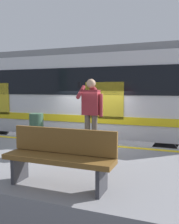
% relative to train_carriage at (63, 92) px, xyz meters
% --- Properties ---
extents(ground_plane, '(25.04, 25.04, 0.00)m').
position_rel_train_carriage_xyz_m(ground_plane, '(-1.83, 2.34, -2.44)').
color(ground_plane, '#3D3D3F').
extents(platform, '(16.55, 3.81, 1.04)m').
position_rel_train_carriage_xyz_m(platform, '(-1.83, 4.25, -1.92)').
color(platform, gray).
rests_on(platform, ground).
extents(safety_line, '(16.22, 0.16, 0.01)m').
position_rel_train_carriage_xyz_m(safety_line, '(-1.83, 2.64, -1.40)').
color(safety_line, yellow).
rests_on(safety_line, platform).
extents(track_rail_near, '(21.51, 0.08, 0.16)m').
position_rel_train_carriage_xyz_m(track_rail_near, '(-1.83, 0.71, -2.36)').
color(track_rail_near, slate).
rests_on(track_rail_near, ground).
extents(track_rail_far, '(21.51, 0.08, 0.16)m').
position_rel_train_carriage_xyz_m(track_rail_far, '(-1.83, -0.72, -2.36)').
color(track_rail_far, slate).
rests_on(track_rail_far, ground).
extents(train_carriage, '(12.52, 2.79, 3.81)m').
position_rel_train_carriage_xyz_m(train_carriage, '(0.00, 0.00, 0.00)').
color(train_carriage, silver).
rests_on(train_carriage, ground).
extents(passenger, '(0.57, 0.55, 1.77)m').
position_rel_train_carriage_xyz_m(passenger, '(-2.51, 3.41, -0.35)').
color(passenger, brown).
rests_on(passenger, platform).
extents(handbag, '(0.30, 0.28, 0.37)m').
position_rel_train_carriage_xyz_m(handbag, '(-2.15, 3.52, -1.23)').
color(handbag, black).
rests_on(handbag, platform).
extents(bench, '(1.79, 0.44, 0.90)m').
position_rel_train_carriage_xyz_m(bench, '(-2.79, 5.55, -0.91)').
color(bench, brown).
rests_on(bench, platform).
extents(trash_bin, '(0.38, 0.38, 0.87)m').
position_rel_train_carriage_xyz_m(trash_bin, '(-0.88, 3.29, -0.97)').
color(trash_bin, '#2D4C38').
rests_on(trash_bin, platform).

